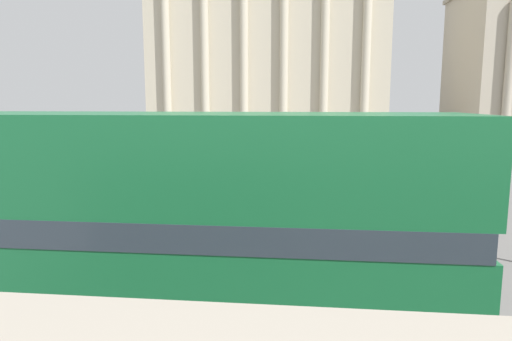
{
  "coord_description": "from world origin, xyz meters",
  "views": [
    {
      "loc": [
        -0.91,
        -2.59,
        4.46
      ],
      "look_at": [
        -2.85,
        15.3,
        1.75
      ],
      "focal_mm": 32.0,
      "sensor_mm": 36.0,
      "label": 1
    }
  ],
  "objects_px": {
    "plaza_building_left": "(269,41)",
    "pedestrian_yellow": "(195,179)",
    "traffic_light_mid": "(488,156)",
    "pedestrian_white": "(54,218)",
    "double_decker_bus": "(170,223)",
    "pedestrian_blue": "(245,149)",
    "pedestrian_olive": "(266,171)"
  },
  "relations": [
    {
      "from": "plaza_building_left",
      "to": "pedestrian_yellow",
      "type": "relative_size",
      "value": 15.34
    },
    {
      "from": "pedestrian_olive",
      "to": "pedestrian_yellow",
      "type": "distance_m",
      "value": 4.46
    },
    {
      "from": "pedestrian_yellow",
      "to": "pedestrian_blue",
      "type": "distance_m",
      "value": 14.27
    },
    {
      "from": "double_decker_bus",
      "to": "pedestrian_olive",
      "type": "height_order",
      "value": "double_decker_bus"
    },
    {
      "from": "plaza_building_left",
      "to": "pedestrian_white",
      "type": "height_order",
      "value": "plaza_building_left"
    },
    {
      "from": "plaza_building_left",
      "to": "traffic_light_mid",
      "type": "relative_size",
      "value": 8.36
    },
    {
      "from": "traffic_light_mid",
      "to": "pedestrian_yellow",
      "type": "distance_m",
      "value": 12.75
    },
    {
      "from": "double_decker_bus",
      "to": "pedestrian_white",
      "type": "xyz_separation_m",
      "value": [
        -5.27,
        5.25,
        -1.43
      ]
    },
    {
      "from": "pedestrian_blue",
      "to": "pedestrian_white",
      "type": "bearing_deg",
      "value": -113.69
    },
    {
      "from": "plaza_building_left",
      "to": "traffic_light_mid",
      "type": "bearing_deg",
      "value": -71.26
    },
    {
      "from": "pedestrian_white",
      "to": "pedestrian_yellow",
      "type": "height_order",
      "value": "pedestrian_yellow"
    },
    {
      "from": "plaza_building_left",
      "to": "traffic_light_mid",
      "type": "height_order",
      "value": "plaza_building_left"
    },
    {
      "from": "plaza_building_left",
      "to": "pedestrian_yellow",
      "type": "bearing_deg",
      "value": -90.55
    },
    {
      "from": "double_decker_bus",
      "to": "pedestrian_blue",
      "type": "xyz_separation_m",
      "value": [
        -2.14,
        26.37,
        -1.44
      ]
    },
    {
      "from": "pedestrian_blue",
      "to": "pedestrian_yellow",
      "type": "bearing_deg",
      "value": -106.89
    },
    {
      "from": "traffic_light_mid",
      "to": "pedestrian_olive",
      "type": "xyz_separation_m",
      "value": [
        -9.77,
        2.71,
        -1.2
      ]
    },
    {
      "from": "plaza_building_left",
      "to": "pedestrian_yellow",
      "type": "xyz_separation_m",
      "value": [
        -0.36,
        -36.98,
        -10.67
      ]
    },
    {
      "from": "double_decker_bus",
      "to": "pedestrian_yellow",
      "type": "xyz_separation_m",
      "value": [
        -2.55,
        12.1,
        -1.33
      ]
    },
    {
      "from": "pedestrian_olive",
      "to": "pedestrian_blue",
      "type": "xyz_separation_m",
      "value": [
        -2.51,
        10.89,
        -0.03
      ]
    },
    {
      "from": "traffic_light_mid",
      "to": "pedestrian_white",
      "type": "bearing_deg",
      "value": -154.02
    },
    {
      "from": "pedestrian_white",
      "to": "pedestrian_blue",
      "type": "relative_size",
      "value": 1.01
    },
    {
      "from": "double_decker_bus",
      "to": "plaza_building_left",
      "type": "distance_m",
      "value": 50.01
    },
    {
      "from": "pedestrian_yellow",
      "to": "pedestrian_white",
      "type": "bearing_deg",
      "value": 113.65
    },
    {
      "from": "traffic_light_mid",
      "to": "pedestrian_olive",
      "type": "distance_m",
      "value": 10.21
    },
    {
      "from": "double_decker_bus",
      "to": "plaza_building_left",
      "type": "height_order",
      "value": "plaza_building_left"
    },
    {
      "from": "pedestrian_olive",
      "to": "pedestrian_yellow",
      "type": "bearing_deg",
      "value": -132.62
    },
    {
      "from": "plaza_building_left",
      "to": "pedestrian_white",
      "type": "relative_size",
      "value": 16.76
    },
    {
      "from": "traffic_light_mid",
      "to": "pedestrian_blue",
      "type": "height_order",
      "value": "traffic_light_mid"
    },
    {
      "from": "pedestrian_olive",
      "to": "pedestrian_white",
      "type": "bearing_deg",
      "value": -120.66
    },
    {
      "from": "plaza_building_left",
      "to": "traffic_light_mid",
      "type": "distance_m",
      "value": 39.53
    },
    {
      "from": "double_decker_bus",
      "to": "traffic_light_mid",
      "type": "height_order",
      "value": "double_decker_bus"
    },
    {
      "from": "double_decker_bus",
      "to": "pedestrian_yellow",
      "type": "relative_size",
      "value": 5.67
    }
  ]
}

